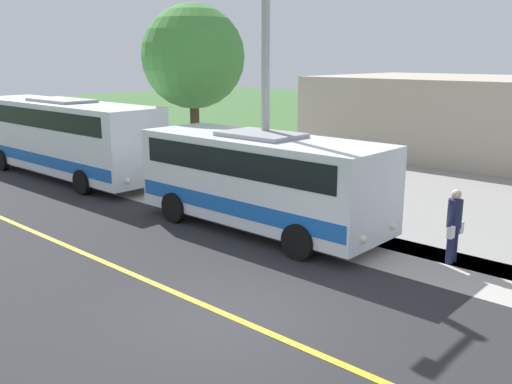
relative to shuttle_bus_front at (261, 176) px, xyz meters
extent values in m
plane|color=#3D6633|center=(4.55, 3.33, -1.53)|extent=(120.00, 120.00, 0.00)
cube|color=#28282B|center=(4.55, 3.33, -1.53)|extent=(8.00, 100.00, 0.01)
cube|color=#B2ADA3|center=(-0.65, 3.33, -1.53)|extent=(2.40, 100.00, 0.01)
cube|color=gold|center=(4.55, 3.33, -1.52)|extent=(0.16, 100.00, 0.00)
cube|color=white|center=(0.00, 0.00, -0.03)|extent=(2.50, 7.54, 2.31)
cube|color=blue|center=(0.00, 0.00, -0.63)|extent=(2.54, 7.39, 0.44)
cube|color=black|center=(0.00, 0.00, 0.57)|extent=(2.54, 6.79, 0.70)
cube|color=gray|center=(0.00, 0.00, 1.18)|extent=(1.50, 2.26, 0.12)
cylinder|color=black|center=(-1.25, 2.34, -1.08)|extent=(0.25, 0.90, 0.90)
cylinder|color=black|center=(1.25, 2.34, -1.08)|extent=(0.25, 0.90, 0.90)
cylinder|color=black|center=(-1.25, -2.34, -1.08)|extent=(0.25, 0.90, 0.90)
cylinder|color=black|center=(1.25, -2.34, -1.08)|extent=(0.25, 0.90, 0.90)
sphere|color=#F2EACC|center=(-0.69, 3.79, -0.83)|extent=(0.20, 0.20, 0.20)
sphere|color=#F2EACC|center=(0.69, 3.79, -0.83)|extent=(0.20, 0.20, 0.20)
cube|color=white|center=(0.04, -10.69, 0.17)|extent=(2.43, 10.45, 2.71)
cube|color=blue|center=(0.04, -10.69, -0.63)|extent=(2.47, 10.24, 0.44)
cube|color=black|center=(0.04, -10.69, 0.98)|extent=(2.47, 9.40, 0.70)
cube|color=gray|center=(0.04, -10.69, 1.59)|extent=(1.46, 3.13, 0.12)
cylinder|color=black|center=(-1.18, -7.45, -1.08)|extent=(0.25, 0.90, 0.90)
cylinder|color=black|center=(1.25, -7.45, -1.08)|extent=(0.25, 0.90, 0.90)
cylinder|color=black|center=(-1.18, -13.92, -1.08)|extent=(0.25, 0.90, 0.90)
cylinder|color=black|center=(1.25, -13.92, -1.08)|extent=(0.25, 0.90, 0.90)
sphere|color=#F2EACC|center=(-0.63, -5.44, -0.83)|extent=(0.20, 0.20, 0.20)
sphere|color=#F2EACC|center=(0.71, -5.44, -0.83)|extent=(0.20, 0.20, 0.20)
cylinder|color=#1E2347|center=(-1.16, 5.19, -1.10)|extent=(0.18, 0.18, 0.87)
cylinder|color=#1E2347|center=(-0.96, 5.19, -1.10)|extent=(0.18, 0.18, 0.87)
cylinder|color=#1E2347|center=(-1.06, 5.19, -0.31)|extent=(0.34, 0.34, 0.69)
sphere|color=beige|center=(-1.06, 5.19, 0.15)|extent=(0.24, 0.24, 0.24)
cylinder|color=#1E2347|center=(-1.24, 5.19, -0.28)|extent=(0.29, 0.10, 0.62)
cube|color=white|center=(-1.32, 5.24, -0.71)|extent=(0.20, 0.12, 0.28)
cylinder|color=#1E2347|center=(-0.88, 5.19, -0.28)|extent=(0.29, 0.10, 0.62)
cube|color=white|center=(-0.80, 5.24, -0.71)|extent=(0.20, 0.12, 0.28)
cylinder|color=#9E9EA3|center=(-0.45, -0.23, 2.24)|extent=(0.24, 0.24, 7.55)
cylinder|color=#4C3826|center=(-2.85, -5.95, 0.15)|extent=(0.36, 0.36, 3.37)
sphere|color=#478C3D|center=(-2.85, -5.95, 3.29)|extent=(3.87, 3.87, 3.87)
camera|label=1|loc=(11.38, 10.13, 3.27)|focal=38.83mm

